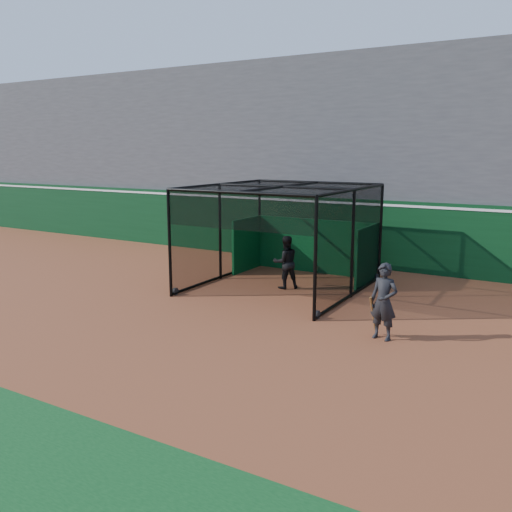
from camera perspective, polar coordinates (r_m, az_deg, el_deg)
The scene contains 6 objects.
ground at distance 13.90m, azimuth -5.95°, elevation -6.86°, with size 120.00×120.00×0.00m, color brown.
outfield_wall at distance 20.89m, azimuth 7.89°, elevation 2.79°, with size 50.00×0.50×2.50m.
grandstand at distance 24.21m, azimuth 11.60°, elevation 11.37°, with size 50.00×7.85×8.95m.
batting_cage at distance 16.87m, azimuth 2.75°, elevation 1.91°, with size 4.72×5.33×3.17m.
batter at distance 16.90m, azimuth 3.13°, elevation -0.65°, with size 0.81×0.63×1.66m, color black.
on_deck_player at distance 12.66m, azimuth 13.29°, elevation -4.70°, with size 0.71×0.52×1.78m.
Camera 1 is at (7.88, -10.62, 4.27)m, focal length 38.00 mm.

